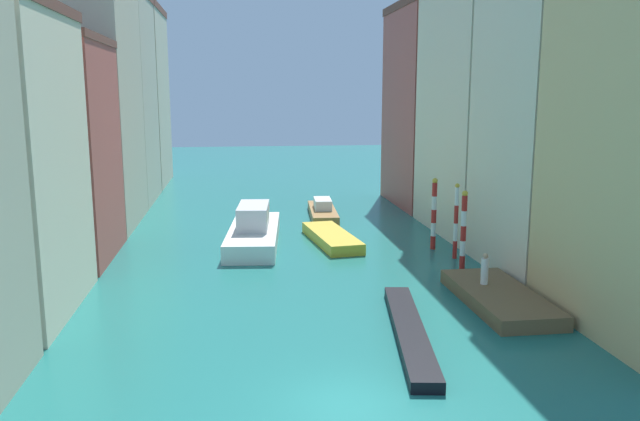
# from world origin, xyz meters

# --- Properties ---
(ground_plane) EXTENTS (154.00, 154.00, 0.00)m
(ground_plane) POSITION_xyz_m (0.00, 24.50, 0.00)
(ground_plane) COLOR #1E6B66
(building_left_2) EXTENTS (6.97, 9.09, 13.10)m
(building_left_2) POSITION_xyz_m (-14.17, 20.27, 6.56)
(building_left_2) COLOR #B25147
(building_left_2) RESTS_ON ground
(building_left_3) EXTENTS (6.97, 11.27, 21.21)m
(building_left_3) POSITION_xyz_m (-14.17, 30.47, 10.61)
(building_left_3) COLOR #BCB299
(building_left_3) RESTS_ON ground
(building_left_4) EXTENTS (6.97, 10.45, 18.90)m
(building_left_4) POSITION_xyz_m (-14.17, 41.23, 9.47)
(building_left_4) COLOR #BCB299
(building_left_4) RESTS_ON ground
(building_left_5) EXTENTS (6.97, 12.00, 18.90)m
(building_left_5) POSITION_xyz_m (-14.17, 52.79, 9.46)
(building_left_5) COLOR #BCB299
(building_left_5) RESTS_ON ground
(building_right_1) EXTENTS (6.97, 8.65, 22.55)m
(building_right_1) POSITION_xyz_m (14.17, 14.22, 11.29)
(building_right_1) COLOR beige
(building_right_1) RESTS_ON ground
(building_right_2) EXTENTS (6.97, 11.48, 21.23)m
(building_right_2) POSITION_xyz_m (14.17, 24.37, 10.63)
(building_right_2) COLOR beige
(building_right_2) RESTS_ON ground
(building_right_3) EXTENTS (6.97, 11.39, 17.52)m
(building_right_3) POSITION_xyz_m (14.17, 35.96, 8.77)
(building_right_3) COLOR #B25147
(building_right_3) RESTS_ON ground
(waterfront_dock) EXTENTS (3.16, 7.77, 0.66)m
(waterfront_dock) POSITION_xyz_m (8.87, 8.67, 0.33)
(waterfront_dock) COLOR brown
(waterfront_dock) RESTS_ON ground
(person_on_dock) EXTENTS (0.36, 0.36, 1.54)m
(person_on_dock) POSITION_xyz_m (8.57, 9.83, 1.38)
(person_on_dock) COLOR white
(person_on_dock) RESTS_ON waterfront_dock
(mooring_pole_0) EXTENTS (0.34, 0.34, 4.55)m
(mooring_pole_0) POSITION_xyz_m (9.20, 14.55, 2.33)
(mooring_pole_0) COLOR red
(mooring_pole_0) RESTS_ON ground
(mooring_pole_1) EXTENTS (0.28, 0.28, 4.58)m
(mooring_pole_1) POSITION_xyz_m (9.68, 17.13, 2.33)
(mooring_pole_1) COLOR red
(mooring_pole_1) RESTS_ON ground
(mooring_pole_2) EXTENTS (0.35, 0.35, 4.59)m
(mooring_pole_2) POSITION_xyz_m (9.10, 19.58, 2.35)
(mooring_pole_2) COLOR red
(mooring_pole_2) RESTS_ON ground
(vaporetto_white) EXTENTS (4.12, 11.01, 2.64)m
(vaporetto_white) POSITION_xyz_m (-2.22, 22.50, 0.89)
(vaporetto_white) COLOR white
(vaporetto_white) RESTS_ON ground
(gondola_black) EXTENTS (2.74, 10.51, 0.45)m
(gondola_black) POSITION_xyz_m (3.59, 5.40, 0.22)
(gondola_black) COLOR black
(gondola_black) RESTS_ON ground
(motorboat_0) EXTENTS (2.50, 7.94, 1.45)m
(motorboat_0) POSITION_xyz_m (3.60, 31.32, 0.49)
(motorboat_0) COLOR olive
(motorboat_0) RESTS_ON ground
(motorboat_1) EXTENTS (3.16, 7.87, 0.71)m
(motorboat_1) POSITION_xyz_m (2.92, 22.11, 0.35)
(motorboat_1) COLOR gold
(motorboat_1) RESTS_ON ground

